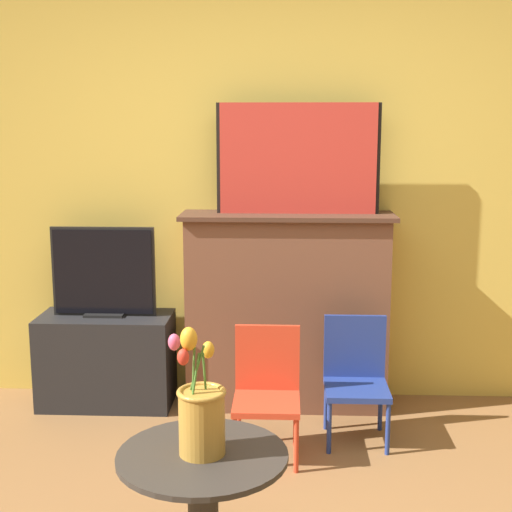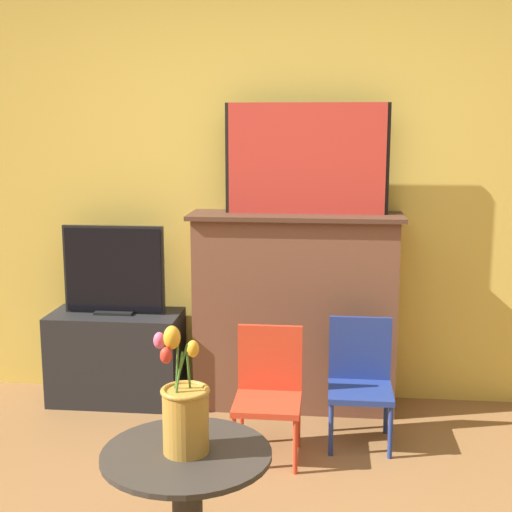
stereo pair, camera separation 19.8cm
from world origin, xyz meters
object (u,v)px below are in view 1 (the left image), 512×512
painting (298,159)px  chair_blue (356,374)px  vase_tulips (201,414)px  chair_red (267,387)px  tv_monitor (104,273)px

painting → chair_blue: painting is taller
vase_tulips → chair_red: bearing=79.7°
tv_monitor → vase_tulips: 1.86m
vase_tulips → chair_blue: bearing=63.0°
chair_red → vase_tulips: (-0.20, -1.08, 0.31)m
tv_monitor → vase_tulips: tv_monitor is taller
tv_monitor → vase_tulips: (0.77, -1.69, -0.13)m
tv_monitor → chair_blue: size_ratio=0.93×
tv_monitor → vase_tulips: size_ratio=1.31×
tv_monitor → chair_blue: tv_monitor is taller
tv_monitor → vase_tulips: bearing=-65.6°
chair_blue → vase_tulips: (-0.66, -1.29, 0.31)m
chair_red → chair_blue: 0.51m
chair_blue → vase_tulips: 1.48m
tv_monitor → chair_blue: 1.55m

